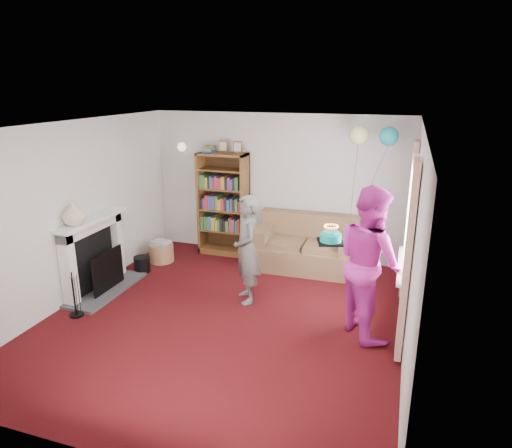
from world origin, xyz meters
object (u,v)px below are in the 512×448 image
(person_striped, at_px, (247,249))
(birthday_cake, at_px, (331,237))
(bookcase, at_px, (224,204))
(sofa, at_px, (306,248))
(person_magenta, at_px, (370,262))

(person_striped, relative_size, birthday_cake, 4.86)
(birthday_cake, bearing_deg, person_striped, 169.48)
(bookcase, bearing_deg, birthday_cake, -41.15)
(person_striped, bearing_deg, sofa, 128.59)
(bookcase, height_order, birthday_cake, bookcase)
(person_magenta, relative_size, birthday_cake, 5.87)
(bookcase, relative_size, birthday_cake, 6.41)
(bookcase, xyz_separation_m, birthday_cake, (2.22, -1.94, 0.25))
(person_magenta, bearing_deg, bookcase, 17.82)
(bookcase, relative_size, person_striped, 1.32)
(bookcase, distance_m, person_magenta, 3.42)
(sofa, distance_m, birthday_cake, 2.00)
(person_striped, bearing_deg, bookcase, 179.16)
(bookcase, distance_m, person_striped, 2.02)
(sofa, bearing_deg, person_striped, -110.41)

